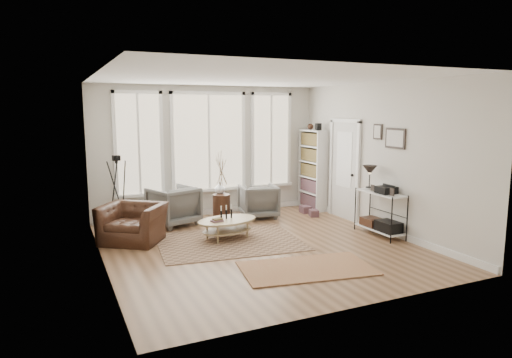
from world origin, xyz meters
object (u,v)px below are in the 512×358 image
armchair_right (258,201)px  side_table (221,185)px  armchair_left (173,206)px  bookcase (313,170)px  low_shelf (380,209)px  coffee_table (227,224)px  accent_chair (133,223)px

armchair_right → side_table: (-0.83, 0.10, 0.39)m
armchair_left → armchair_right: bearing=156.4°
bookcase → armchair_left: bookcase is taller
low_shelf → coffee_table: low_shelf is taller
accent_chair → bookcase: bearing=47.4°
coffee_table → side_table: 1.54m
low_shelf → armchair_left: 4.15m
armchair_left → armchair_right: (1.89, -0.12, -0.04)m
low_shelf → accent_chair: size_ratio=1.23×
armchair_right → armchair_left: bearing=6.6°
armchair_right → coffee_table: bearing=56.8°
coffee_table → armchair_left: bearing=114.2°
coffee_table → accent_chair: bearing=161.9°
armchair_left → side_table: (1.05, -0.02, 0.36)m
coffee_table → accent_chair: 1.71m
side_table → accent_chair: side_table is taller
armchair_left → accent_chair: (-0.98, -0.90, -0.06)m
low_shelf → side_table: (-2.33, 2.38, 0.25)m
armchair_left → accent_chair: 1.33m
low_shelf → side_table: 3.34m
armchair_left → coffee_table: bearing=94.4°
low_shelf → armchair_left: bearing=144.6°
side_table → armchair_right: bearing=-7.0°
low_shelf → armchair_right: bearing=123.3°
coffee_table → armchair_left: (-0.64, 1.43, 0.12)m
armchair_right → accent_chair: 2.97m
bookcase → coffee_table: bearing=-150.9°
armchair_left → bookcase: bearing=162.2°
armchair_left → accent_chair: armchair_left is taller
side_table → low_shelf: bearing=-45.6°
bookcase → low_shelf: size_ratio=1.58×
coffee_table → armchair_right: bearing=46.5°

